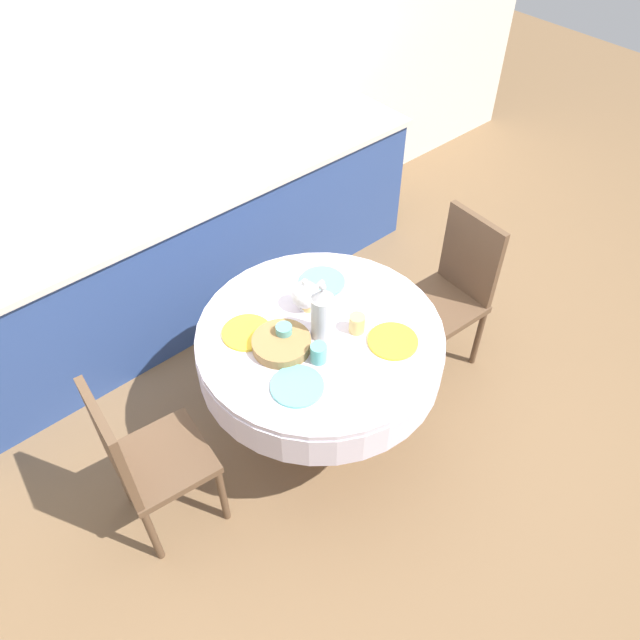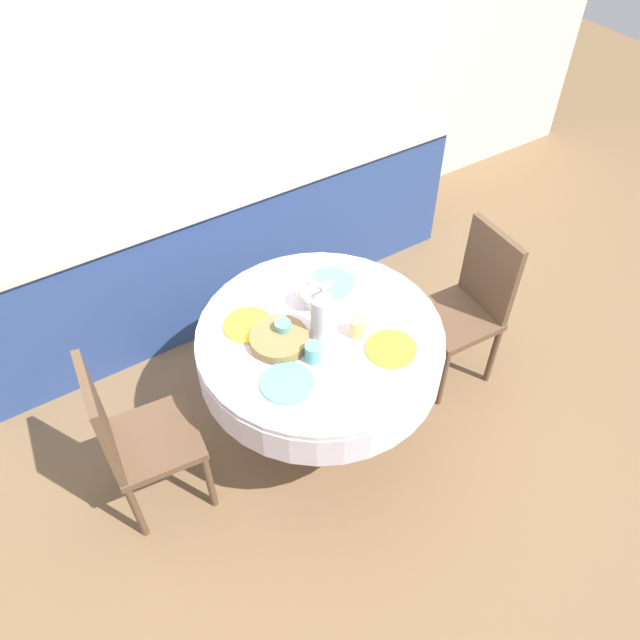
% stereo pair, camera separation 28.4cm
% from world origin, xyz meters
% --- Properties ---
extents(ground_plane, '(12.00, 12.00, 0.00)m').
position_xyz_m(ground_plane, '(0.00, 0.00, 0.00)').
color(ground_plane, brown).
extents(wall_back, '(7.00, 0.05, 2.60)m').
position_xyz_m(wall_back, '(0.00, 1.62, 1.30)').
color(wall_back, silver).
rests_on(wall_back, ground_plane).
extents(kitchen_counter, '(3.24, 0.64, 0.90)m').
position_xyz_m(kitchen_counter, '(0.00, 1.29, 0.45)').
color(kitchen_counter, '#2D4784').
rests_on(kitchen_counter, ground_plane).
extents(dining_table, '(1.17, 1.17, 0.77)m').
position_xyz_m(dining_table, '(0.00, 0.00, 0.64)').
color(dining_table, tan).
rests_on(dining_table, ground_plane).
extents(chair_left, '(0.42, 0.42, 0.97)m').
position_xyz_m(chair_left, '(0.93, -0.05, 0.53)').
color(chair_left, brown).
rests_on(chair_left, ground_plane).
extents(chair_right, '(0.44, 0.44, 0.97)m').
position_xyz_m(chair_right, '(-0.93, 0.10, 0.53)').
color(chair_right, brown).
rests_on(chair_right, ground_plane).
extents(plate_near_left, '(0.23, 0.23, 0.01)m').
position_xyz_m(plate_near_left, '(-0.29, -0.18, 0.78)').
color(plate_near_left, '#60BCB7').
rests_on(plate_near_left, dining_table).
extents(cup_near_left, '(0.07, 0.07, 0.09)m').
position_xyz_m(cup_near_left, '(-0.12, -0.13, 0.82)').
color(cup_near_left, '#5BA39E').
rests_on(cup_near_left, dining_table).
extents(plate_near_right, '(0.23, 0.23, 0.01)m').
position_xyz_m(plate_near_right, '(0.21, -0.27, 0.78)').
color(plate_near_right, yellow).
rests_on(plate_near_right, dining_table).
extents(cup_near_right, '(0.07, 0.07, 0.09)m').
position_xyz_m(cup_near_right, '(0.14, -0.10, 0.82)').
color(cup_near_right, '#DBB766').
rests_on(cup_near_right, dining_table).
extents(plate_far_left, '(0.23, 0.23, 0.01)m').
position_xyz_m(plate_far_left, '(-0.26, 0.21, 0.78)').
color(plate_far_left, yellow).
rests_on(plate_far_left, dining_table).
extents(cup_far_left, '(0.07, 0.07, 0.09)m').
position_xyz_m(cup_far_left, '(-0.16, 0.07, 0.82)').
color(cup_far_left, '#5BA39E').
rests_on(cup_far_left, dining_table).
extents(plate_far_right, '(0.23, 0.23, 0.01)m').
position_xyz_m(plate_far_right, '(0.23, 0.25, 0.78)').
color(plate_far_right, '#60BCB7').
rests_on(plate_far_right, dining_table).
extents(cup_far_right, '(0.07, 0.07, 0.09)m').
position_xyz_m(cup_far_right, '(0.06, 0.16, 0.82)').
color(cup_far_right, '#DBB766').
rests_on(cup_far_right, dining_table).
extents(coffee_carafe, '(0.11, 0.11, 0.31)m').
position_xyz_m(coffee_carafe, '(-0.00, -0.02, 0.91)').
color(coffee_carafe, '#B2B2B7').
rests_on(coffee_carafe, dining_table).
extents(teapot, '(0.19, 0.14, 0.18)m').
position_xyz_m(teapot, '(0.06, 0.17, 0.85)').
color(teapot, white).
rests_on(teapot, dining_table).
extents(bread_basket, '(0.27, 0.27, 0.05)m').
position_xyz_m(bread_basket, '(-0.19, 0.04, 0.80)').
color(bread_basket, olive).
rests_on(bread_basket, dining_table).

